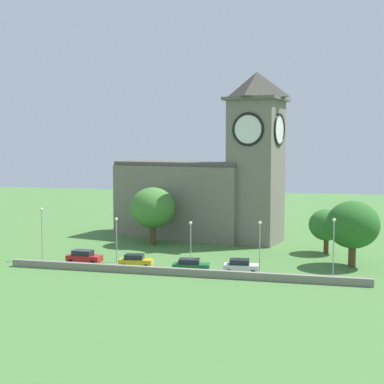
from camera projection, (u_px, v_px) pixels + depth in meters
name	position (u px, v px, depth m)	size (l,w,h in m)	color
ground_plane	(210.00, 248.00, 85.14)	(200.00, 200.00, 0.00)	#477538
church	(209.00, 184.00, 92.85)	(30.73, 15.54, 27.91)	slate
quay_barrier	(180.00, 272.00, 67.17)	(45.85, 0.70, 0.95)	gray
car_red	(84.00, 257.00, 73.91)	(4.80, 2.32, 1.87)	red
car_yellow	(136.00, 261.00, 71.59)	(4.55, 2.45, 1.77)	gold
car_green	(191.00, 265.00, 69.27)	(4.86, 2.54, 1.68)	#1E6B38
car_white	(241.00, 266.00, 68.48)	(4.53, 2.54, 1.79)	silver
streetlamp_west_end	(42.00, 225.00, 75.90)	(0.44, 0.44, 7.42)	#9EA0A5
streetlamp_west_mid	(116.00, 232.00, 74.54)	(0.44, 0.44, 6.23)	#9EA0A5
streetlamp_central	(191.00, 236.00, 72.39)	(0.44, 0.44, 6.01)	#9EA0A5
streetlamp_east_mid	(260.00, 237.00, 69.58)	(0.44, 0.44, 6.45)	#9EA0A5
streetlamp_east_end	(334.00, 238.00, 66.72)	(0.44, 0.44, 7.22)	#9EA0A5
tree_riverside_east	(327.00, 225.00, 80.61)	(5.24, 5.24, 6.67)	brown
tree_riverside_west	(353.00, 225.00, 71.68)	(7.00, 7.00, 8.81)	brown
tree_by_tower	(153.00, 208.00, 87.65)	(7.30, 7.30, 9.30)	brown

